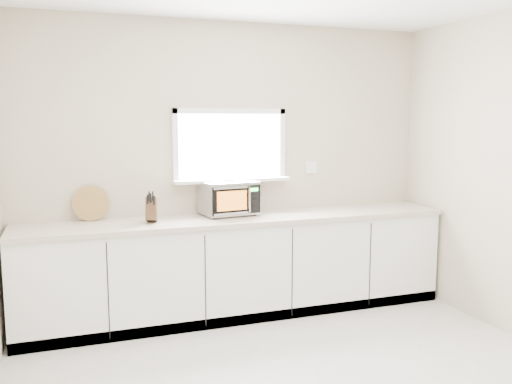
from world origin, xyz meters
name	(u,v)px	position (x,y,z in m)	size (l,w,h in m)	color
back_wall	(230,165)	(0.00, 2.00, 1.36)	(4.00, 0.17, 2.70)	#B0A78C
cabinets	(240,267)	(0.00, 1.70, 0.44)	(3.92, 0.60, 0.88)	white
countertop	(240,219)	(0.00, 1.69, 0.90)	(3.92, 0.64, 0.04)	beige
microwave	(229,197)	(-0.07, 1.82, 1.08)	(0.53, 0.44, 0.31)	black
knife_block	(151,209)	(-0.80, 1.69, 1.04)	(0.13, 0.21, 0.27)	#453118
cutting_board	(91,203)	(-1.29, 1.94, 1.07)	(0.31, 0.31, 0.02)	olive
coffee_grinder	(255,203)	(0.18, 1.79, 1.02)	(0.14, 0.14, 0.21)	#A9ABB0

